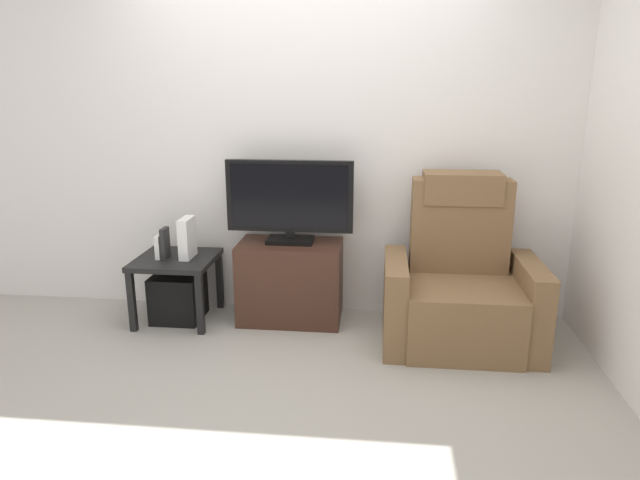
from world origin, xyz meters
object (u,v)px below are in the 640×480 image
object	(u,v)px
book_middle	(165,243)
game_console	(187,238)
recliner_armchair	(460,286)
side_table	(176,267)
television	(290,200)
tv_stand	(290,282)
subwoofer_box	(178,296)
book_leftmost	(160,246)

from	to	relation	value
book_middle	game_console	size ratio (longest dim) A/B	0.76
recliner_armchair	game_console	xyz separation A→B (m)	(-1.86, 0.14, 0.23)
side_table	game_console	xyz separation A→B (m)	(0.09, 0.01, 0.21)
book_middle	television	bearing A→B (deg)	7.25
recliner_armchair	side_table	world-z (taller)	recliner_armchair
side_table	tv_stand	bearing A→B (deg)	5.05
television	recliner_armchair	size ratio (longest dim) A/B	0.81
tv_stand	television	distance (m)	0.59
book_middle	game_console	distance (m)	0.16
television	side_table	size ratio (longest dim) A/B	1.62
subwoofer_box	television	bearing A→B (deg)	6.38
television	book_middle	size ratio (longest dim) A/B	4.04
television	game_console	bearing A→B (deg)	-173.61
side_table	game_console	size ratio (longest dim) A/B	1.91
subwoofer_box	game_console	world-z (taller)	game_console
tv_stand	side_table	distance (m)	0.81
side_table	book_middle	size ratio (longest dim) A/B	2.50
television	side_table	bearing A→B (deg)	-173.62
tv_stand	television	world-z (taller)	television
side_table	book_leftmost	xyz separation A→B (m)	(-0.10, -0.02, 0.16)
tv_stand	book_middle	distance (m)	0.91
side_table	book_middle	world-z (taller)	book_middle
side_table	game_console	bearing A→B (deg)	6.34
book_middle	tv_stand	bearing A→B (deg)	6.01
book_leftmost	game_console	bearing A→B (deg)	8.97
subwoofer_box	book_leftmost	xyz separation A→B (m)	(-0.10, -0.02, 0.38)
subwoofer_box	side_table	bearing A→B (deg)	146.31
tv_stand	subwoofer_box	size ratio (longest dim) A/B	2.13
recliner_armchair	subwoofer_box	bearing A→B (deg)	170.66
book_leftmost	side_table	bearing A→B (deg)	11.31
side_table	subwoofer_box	xyz separation A→B (m)	(0.00, -0.00, -0.22)
television	recliner_armchair	bearing A→B (deg)	-10.97
book_leftmost	game_console	xyz separation A→B (m)	(0.19, 0.03, 0.06)
subwoofer_box	game_console	xyz separation A→B (m)	(0.09, 0.01, 0.44)
television	game_console	distance (m)	0.77
recliner_armchair	book_leftmost	world-z (taller)	recliner_armchair
book_leftmost	book_middle	bearing A→B (deg)	0.00
television	recliner_armchair	distance (m)	1.27
television	game_console	size ratio (longest dim) A/B	3.08
subwoofer_box	game_console	bearing A→B (deg)	6.34
tv_stand	book_middle	world-z (taller)	book_middle
recliner_armchair	subwoofer_box	size ratio (longest dim) A/B	3.22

